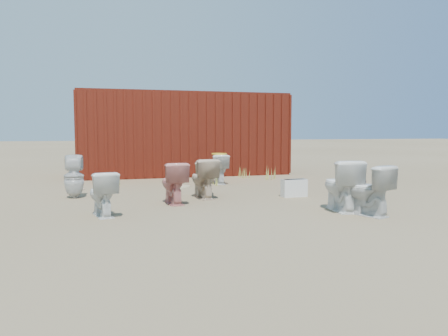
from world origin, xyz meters
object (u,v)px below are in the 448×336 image
object	(u,v)px
toilet_front_a	(102,194)
toilet_front_e	(341,185)
toilet_front_pink	(173,183)
toilet_back_yellowlid	(219,169)
toilet_front_maroon	(358,182)
toilet_back_e	(356,180)
toilet_back_a	(74,177)
toilet_back_beige_left	(203,178)
toilet_front_c	(367,190)
shipping_container	(182,134)
toilet_back_beige_right	(206,178)
loose_tank	(294,188)

from	to	relation	value
toilet_front_a	toilet_front_e	size ratio (longest dim) A/B	0.82
toilet_front_pink	toilet_back_yellowlid	distance (m)	3.06
toilet_front_maroon	toilet_back_e	world-z (taller)	toilet_back_e
toilet_back_yellowlid	toilet_back_e	distance (m)	3.49
toilet_back_a	toilet_front_a	bearing A→B (deg)	104.04
toilet_front_maroon	toilet_back_e	distance (m)	0.28
toilet_back_beige_left	toilet_back_yellowlid	distance (m)	2.32
toilet_front_a	toilet_front_c	world-z (taller)	toilet_front_c
toilet_front_pink	shipping_container	bearing A→B (deg)	-107.05
toilet_back_yellowlid	toilet_back_beige_right	bearing A→B (deg)	72.59
toilet_front_c	toilet_back_beige_right	xyz separation A→B (m)	(-1.91, 2.69, -0.04)
shipping_container	loose_tank	distance (m)	5.48
shipping_container	toilet_back_a	distance (m)	5.16
toilet_front_maroon	toilet_front_e	size ratio (longest dim) A/B	0.79
toilet_front_maroon	toilet_back_e	bearing A→B (deg)	-91.66
toilet_front_e	toilet_back_beige_left	distance (m)	2.68
toilet_front_maroon	toilet_back_e	size ratio (longest dim) A/B	0.97
shipping_container	toilet_back_beige_left	bearing A→B (deg)	-95.90
shipping_container	toilet_front_a	world-z (taller)	shipping_container
toilet_front_e	loose_tank	xyz separation A→B (m)	(-0.08, 1.60, -0.24)
toilet_back_a	loose_tank	world-z (taller)	toilet_back_a
shipping_container	toilet_back_yellowlid	size ratio (longest dim) A/B	8.28
toilet_front_c	toilet_back_a	distance (m)	5.41
toilet_front_maroon	toilet_back_yellowlid	bearing A→B (deg)	-33.90
toilet_front_a	loose_tank	size ratio (longest dim) A/B	1.38
toilet_front_a	loose_tank	world-z (taller)	toilet_front_a
toilet_back_beige_right	toilet_back_e	distance (m)	2.99
shipping_container	toilet_back_e	distance (m)	6.16
shipping_container	toilet_front_maroon	bearing A→B (deg)	-68.42
toilet_front_c	toilet_back_beige_left	world-z (taller)	toilet_front_c
toilet_front_c	toilet_front_maroon	distance (m)	1.63
toilet_back_yellowlid	toilet_front_e	bearing A→B (deg)	108.68
toilet_front_a	loose_tank	bearing A→B (deg)	-177.37
toilet_back_beige_left	loose_tank	size ratio (longest dim) A/B	1.54
toilet_front_a	toilet_back_yellowlid	bearing A→B (deg)	-141.44
toilet_back_e	toilet_back_beige_right	bearing A→B (deg)	1.59
shipping_container	toilet_back_a	bearing A→B (deg)	-124.80
toilet_front_a	toilet_back_a	xyz separation A→B (m)	(-0.51, 2.03, 0.07)
toilet_front_e	toilet_back_a	distance (m)	5.01
toilet_front_a	toilet_front_maroon	distance (m)	4.72
toilet_back_beige_left	toilet_front_c	bearing A→B (deg)	124.06
toilet_back_e	toilet_back_yellowlid	bearing A→B (deg)	-33.17
toilet_front_a	toilet_back_e	xyz separation A→B (m)	(4.83, 0.62, -0.00)
toilet_front_e	toilet_back_a	size ratio (longest dim) A/B	1.00
toilet_front_a	toilet_front_maroon	bearing A→B (deg)	172.12
toilet_front_maroon	toilet_back_beige_left	bearing A→B (deg)	5.68
toilet_front_c	toilet_back_beige_right	world-z (taller)	toilet_front_c
toilet_front_e	toilet_back_yellowlid	world-z (taller)	toilet_front_e
toilet_front_c	toilet_front_maroon	size ratio (longest dim) A/B	1.19
toilet_back_a	toilet_back_beige_right	xyz separation A→B (m)	(2.53, -0.39, -0.07)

